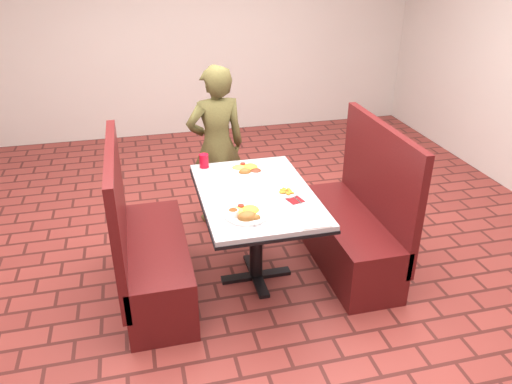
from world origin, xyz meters
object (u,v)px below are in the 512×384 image
near_dinner_plate (246,212)px  diner_person (217,146)px  far_dinner_plate (247,168)px  red_tumbler (204,161)px  booth_bench_left (149,256)px  dining_table (256,204)px  booth_bench_right (354,229)px  plantain_plate (286,192)px

near_dinner_plate → diner_person: bearing=88.5°
far_dinner_plate → red_tumbler: size_ratio=2.62×
booth_bench_left → red_tumbler: (0.50, 0.53, 0.48)m
dining_table → booth_bench_right: booth_bench_right is taller
booth_bench_left → near_dinner_plate: size_ratio=4.09×
diner_person → red_tumbler: 0.51m
dining_table → far_dinner_plate: size_ratio=4.20×
booth_bench_left → dining_table: bearing=0.0°
booth_bench_left → red_tumbler: size_ratio=10.89×
diner_person → far_dinner_plate: diner_person is taller
diner_person → far_dinner_plate: bearing=94.2°
dining_table → far_dinner_plate: 0.39m
booth_bench_left → diner_person: (0.69, 1.01, 0.40)m
far_dinner_plate → plantain_plate: (0.18, -0.44, -0.02)m
booth_bench_left → diner_person: 1.28m
booth_bench_right → plantain_plate: bearing=-173.1°
booth_bench_right → plantain_plate: (-0.60, -0.07, 0.43)m
dining_table → near_dinner_plate: size_ratio=4.13×
booth_bench_left → red_tumbler: 0.87m
diner_person → near_dinner_plate: bearing=80.6°
diner_person → plantain_plate: bearing=98.5°
near_dinner_plate → booth_bench_left: bearing=153.3°
diner_person → near_dinner_plate: size_ratio=4.97×
far_dinner_plate → diner_person: bearing=102.1°
dining_table → diner_person: size_ratio=0.83×
booth_bench_left → near_dinner_plate: booth_bench_left is taller
booth_bench_right → booth_bench_left: bearing=180.0°
booth_bench_left → plantain_plate: booth_bench_left is taller
dining_table → red_tumbler: (-0.30, 0.53, 0.15)m
near_dinner_plate → plantain_plate: size_ratio=1.69×
dining_table → diner_person: 1.02m
booth_bench_left → near_dinner_plate: bearing=-26.7°
booth_bench_right → diner_person: size_ratio=0.82×
dining_table → booth_bench_left: size_ratio=1.01×
booth_bench_right → near_dinner_plate: 1.10m
booth_bench_left → diner_person: diner_person is taller
plantain_plate → red_tumbler: size_ratio=1.57×
far_dinner_plate → red_tumbler: 0.36m
diner_person → red_tumbler: size_ratio=13.24×
near_dinner_plate → red_tumbler: bearing=99.7°
dining_table → booth_bench_left: bearing=180.0°
booth_bench_right → red_tumbler: bearing=154.1°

